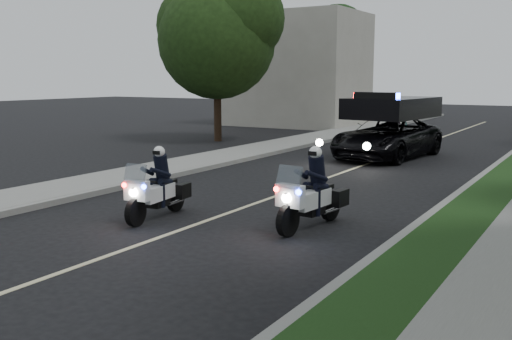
# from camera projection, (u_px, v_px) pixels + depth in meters

# --- Properties ---
(ground) EXTENTS (120.00, 120.00, 0.00)m
(ground) POSITION_uv_depth(u_px,v_px,m) (124.00, 250.00, 10.36)
(ground) COLOR black
(ground) RESTS_ON ground
(curb_right) EXTENTS (0.20, 60.00, 0.15)m
(curb_right) POSITION_uv_depth(u_px,v_px,m) (475.00, 182.00, 16.66)
(curb_right) COLOR gray
(curb_right) RESTS_ON ground
(grass_verge) EXTENTS (1.20, 60.00, 0.16)m
(grass_verge) POSITION_uv_depth(u_px,v_px,m) (501.00, 184.00, 16.30)
(grass_verge) COLOR #193814
(grass_verge) RESTS_ON ground
(curb_left) EXTENTS (0.20, 60.00, 0.15)m
(curb_left) POSITION_uv_depth(u_px,v_px,m) (238.00, 161.00, 20.88)
(curb_left) COLOR gray
(curb_left) RESTS_ON ground
(sidewalk_left) EXTENTS (2.00, 60.00, 0.16)m
(sidewalk_left) POSITION_uv_depth(u_px,v_px,m) (213.00, 158.00, 21.44)
(sidewalk_left) COLOR gray
(sidewalk_left) RESTS_ON ground
(building_far) EXTENTS (8.00, 6.00, 7.00)m
(building_far) POSITION_uv_depth(u_px,v_px,m) (297.00, 70.00, 36.85)
(building_far) COLOR #A8A396
(building_far) RESTS_ON ground
(lane_marking) EXTENTS (0.12, 50.00, 0.01)m
(lane_marking) POSITION_uv_depth(u_px,v_px,m) (343.00, 172.00, 18.78)
(lane_marking) COLOR #BFB78C
(lane_marking) RESTS_ON ground
(police_moto_left) EXTENTS (0.88, 1.94, 1.59)m
(police_moto_left) POSITION_uv_depth(u_px,v_px,m) (158.00, 218.00, 12.73)
(police_moto_left) COLOR white
(police_moto_left) RESTS_ON ground
(police_moto_right) EXTENTS (0.90, 2.05, 1.69)m
(police_moto_right) POSITION_uv_depth(u_px,v_px,m) (311.00, 228.00, 11.92)
(police_moto_right) COLOR silver
(police_moto_right) RESTS_ON ground
(police_suv) EXTENTS (3.16, 5.80, 2.70)m
(police_suv) POSITION_uv_depth(u_px,v_px,m) (386.00, 158.00, 22.21)
(police_suv) COLOR black
(police_suv) RESTS_ON ground
(bicycle) EXTENTS (0.71, 1.73, 0.88)m
(bicycle) POSITION_uv_depth(u_px,v_px,m) (401.00, 131.00, 32.93)
(bicycle) COLOR black
(bicycle) RESTS_ON ground
(cyclist) EXTENTS (0.67, 0.49, 1.76)m
(cyclist) POSITION_uv_depth(u_px,v_px,m) (401.00, 131.00, 32.93)
(cyclist) COLOR black
(cyclist) RESTS_ON ground
(tree_left_near) EXTENTS (6.81, 6.81, 9.30)m
(tree_left_near) POSITION_uv_depth(u_px,v_px,m) (218.00, 141.00, 27.98)
(tree_left_near) COLOR #213E14
(tree_left_near) RESTS_ON ground
(tree_left_far) EXTENTS (7.01, 7.01, 9.16)m
(tree_left_far) POSITION_uv_depth(u_px,v_px,m) (319.00, 123.00, 38.82)
(tree_left_far) COLOR #153510
(tree_left_far) RESTS_ON ground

